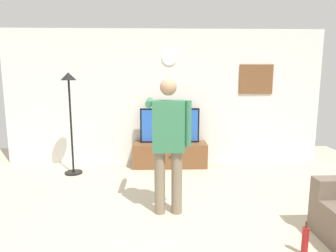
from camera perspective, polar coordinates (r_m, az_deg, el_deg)
name	(u,v)px	position (r m, az deg, el deg)	size (l,w,h in m)	color
ground_plane	(168,235)	(3.57, 0.04, -20.22)	(8.40, 8.40, 0.00)	beige
back_wall	(164,97)	(6.06, -0.80, 5.54)	(6.40, 0.10, 2.70)	silver
tv_stand	(170,155)	(5.91, 0.35, -5.52)	(1.45, 0.51, 0.48)	brown
television	(170,125)	(5.83, 0.34, 0.10)	(1.17, 0.07, 0.68)	black
wall_clock	(169,57)	(6.00, 0.27, 13.09)	(0.30, 0.30, 0.03)	white
framed_picture	(256,79)	(6.31, 16.61, 8.64)	(0.68, 0.04, 0.59)	brown
floor_lamp	(70,102)	(5.55, -18.43, 4.39)	(0.32, 0.32, 1.85)	black
person_standing_nearer_lamp	(168,139)	(3.74, 0.05, -2.54)	(0.58, 0.78, 1.75)	#7A6B56
beverage_bottle	(305,241)	(3.45, 24.94, -19.44)	(0.07, 0.07, 0.36)	maroon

